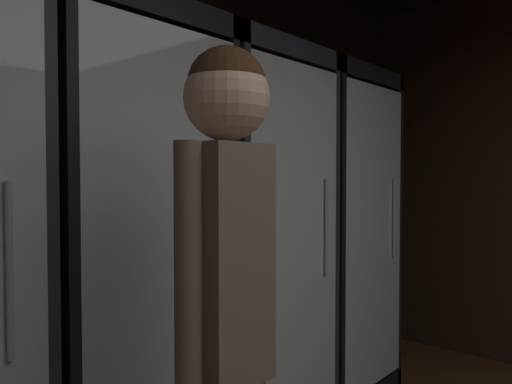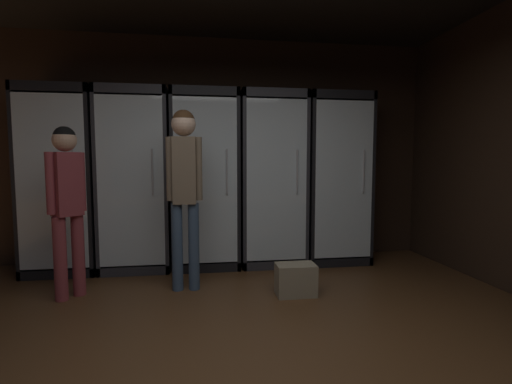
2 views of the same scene
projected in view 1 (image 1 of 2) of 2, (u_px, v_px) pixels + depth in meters
The scene contains 5 objects.
wall_back at pixel (122, 178), 2.44m from camera, with size 6.00×0.06×2.80m, color black.
cooler_center at pixel (113, 270), 2.04m from camera, with size 0.77×0.66×2.08m.
cooler_right at pixel (243, 249), 2.65m from camera, with size 0.77×0.66×2.08m.
cooler_far_right at pixel (325, 235), 3.25m from camera, with size 0.77×0.66×2.08m.
shopper_near at pixel (227, 287), 1.31m from camera, with size 0.34×0.23×1.75m.
Camera 1 is at (-1.40, 0.93, 1.41)m, focal length 34.43 mm.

